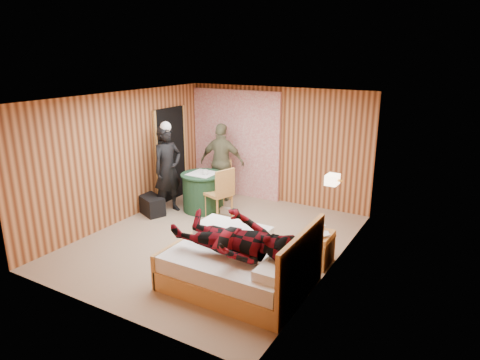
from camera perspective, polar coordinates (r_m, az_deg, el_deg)
The scene contains 23 objects.
floor at distance 7.66m, azimuth -3.40°, elevation -8.03°, with size 4.20×5.00×0.01m, color #9F8368.
ceiling at distance 6.99m, azimuth -3.76°, elevation 10.91°, with size 4.20×5.00×0.01m, color white.
wall_back at distance 9.34m, azimuth 4.96°, elevation 4.63°, with size 4.20×0.02×2.50m, color #CD864E.
wall_left at distance 8.54m, azimuth -15.41°, elevation 2.90°, with size 0.02×5.00×2.50m, color #CD864E.
wall_right at distance 6.35m, azimuth 12.43°, elevation -1.62°, with size 0.02×5.00×2.50m, color #CD864E.
curtain at distance 9.75m, azimuth -0.56°, elevation 4.91°, with size 2.20×0.08×2.40m, color silver.
doorway at distance 9.56m, azimuth -9.22°, elevation 3.37°, with size 0.06×0.90×2.05m, color black.
wall_lamp at distance 6.80m, azimuth 12.23°, elevation 0.06°, with size 0.26×0.24×0.16m.
bed at distance 6.20m, azimuth 0.04°, elevation -11.27°, with size 1.95×1.49×1.02m.
nightstand at distance 6.87m, azimuth 10.41°, elevation -8.90°, with size 0.39×0.53×0.52m.
round_table at distance 8.95m, azimuth -4.95°, elevation -1.55°, with size 0.90×0.90×0.80m.
chair_far at distance 9.48m, azimuth -2.57°, elevation 0.41°, with size 0.47×0.47×0.93m.
chair_near at distance 8.41m, azimuth -2.51°, elevation -1.31°, with size 0.58×0.58×1.03m.
duffel_bag at distance 8.97m, azimuth -11.78°, elevation -3.27°, with size 0.66×0.35×0.37m, color black.
sneaker_left at distance 8.92m, azimuth -4.15°, elevation -3.92°, with size 0.27×0.11×0.12m, color white.
sneaker_right at distance 8.85m, azimuth -2.09°, elevation -4.07°, with size 0.28×0.11×0.12m, color white.
woman_standing at distance 8.82m, azimuth -9.62°, elevation 1.39°, with size 0.66×0.43×1.81m, color black.
man_at_table at distance 9.42m, azimuth -2.39°, elevation 2.35°, with size 1.01×0.42×1.72m, color #6B6847.
man_on_bed at distance 5.74m, azimuth -0.91°, elevation -6.56°, with size 1.77×0.67×0.86m, color #650912.
book_lower at distance 6.72m, azimuth 10.38°, elevation -7.08°, with size 0.17×0.22×0.02m, color white.
book_upper at distance 6.71m, azimuth 10.39°, elevation -6.92°, with size 0.16×0.22×0.02m, color white.
cup_nightstand at distance 6.86m, azimuth 10.92°, elevation -6.26°, with size 0.10×0.10×0.09m, color white.
cup_table at distance 8.72m, azimuth -4.68°, elevation 1.04°, with size 0.12×0.12×0.10m, color white.
Camera 1 is at (3.87, -5.77, 3.22)m, focal length 32.00 mm.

